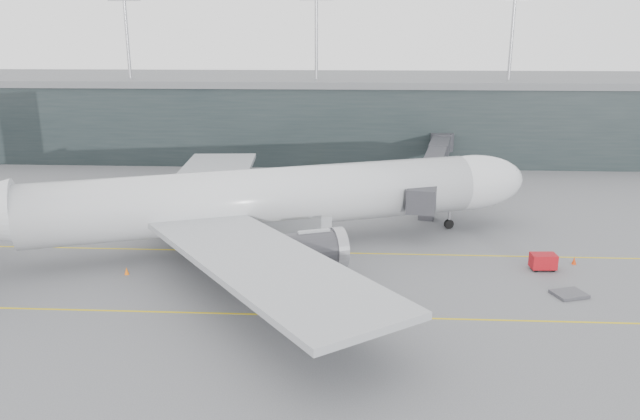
{
  "coord_description": "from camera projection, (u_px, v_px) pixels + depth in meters",
  "views": [
    {
      "loc": [
        12.18,
        -69.12,
        23.61
      ],
      "look_at": [
        8.56,
        -4.0,
        4.93
      ],
      "focal_mm": 35.0,
      "sensor_mm": 36.0,
      "label": 1
    }
  ],
  "objects": [
    {
      "name": "ground",
      "position": [
        249.0,
        240.0,
        73.49
      ],
      "size": [
        320.0,
        320.0,
        0.0
      ],
      "primitive_type": "plane",
      "color": "#57565B",
      "rests_on": "ground"
    },
    {
      "name": "taxiline_a",
      "position": [
        244.0,
        251.0,
        69.65
      ],
      "size": [
        160.0,
        0.25,
        0.02
      ],
      "primitive_type": "cube",
      "color": "gold",
      "rests_on": "ground"
    },
    {
      "name": "taxiline_b",
      "position": [
        212.0,
        313.0,
        54.29
      ],
      "size": [
        160.0,
        0.25,
        0.02
      ],
      "primitive_type": "cube",
      "color": "gold",
      "rests_on": "ground"
    },
    {
      "name": "taxiline_lead_main",
      "position": [
        305.0,
        197.0,
        92.42
      ],
      "size": [
        0.25,
        60.0,
        0.02
      ],
      "primitive_type": "cube",
      "color": "gold",
      "rests_on": "ground"
    },
    {
      "name": "terminal",
      "position": [
        295.0,
        113.0,
        127.07
      ],
      "size": [
        240.0,
        36.0,
        29.0
      ],
      "color": "black",
      "rests_on": "ground"
    },
    {
      "name": "main_aircraft",
      "position": [
        255.0,
        201.0,
        69.21
      ],
      "size": [
        68.31,
        63.05,
        19.82
      ],
      "rotation": [
        0.0,
        0.0,
        0.35
      ],
      "color": "silver",
      "rests_on": "ground"
    },
    {
      "name": "jet_bridge",
      "position": [
        427.0,
        161.0,
        93.59
      ],
      "size": [
        11.25,
        44.01,
        6.57
      ],
      "rotation": [
        0.0,
        0.0,
        -0.19
      ],
      "color": "#303035",
      "rests_on": "ground"
    },
    {
      "name": "gse_cart",
      "position": [
        543.0,
        261.0,
        63.94
      ],
      "size": [
        2.61,
        1.75,
        1.72
      ],
      "rotation": [
        0.0,
        0.0,
        0.06
      ],
      "color": "#9E0B12",
      "rests_on": "ground"
    },
    {
      "name": "baggage_dolly",
      "position": [
        569.0,
        294.0,
        57.87
      ],
      "size": [
        3.46,
        3.11,
        0.29
      ],
      "primitive_type": "cube",
      "rotation": [
        0.0,
        0.0,
        0.33
      ],
      "color": "#3E3D43",
      "rests_on": "ground"
    },
    {
      "name": "uld_a",
      "position": [
        216.0,
        207.0,
        83.48
      ],
      "size": [
        2.47,
        2.24,
        1.85
      ],
      "rotation": [
        0.0,
        0.0,
        0.36
      ],
      "color": "#39393E",
      "rests_on": "ground"
    },
    {
      "name": "uld_b",
      "position": [
        252.0,
        204.0,
        85.04
      ],
      "size": [
        2.33,
        2.01,
        1.85
      ],
      "rotation": [
        0.0,
        0.0,
        -0.21
      ],
      "color": "#39393E",
      "rests_on": "ground"
    },
    {
      "name": "uld_c",
      "position": [
        271.0,
        206.0,
        83.8
      ],
      "size": [
        2.48,
        2.23,
        1.88
      ],
      "rotation": [
        0.0,
        0.0,
        0.33
      ],
      "color": "#39393E",
      "rests_on": "ground"
    },
    {
      "name": "cone_nose",
      "position": [
        574.0,
        261.0,
        65.64
      ],
      "size": [
        0.5,
        0.5,
        0.8
      ],
      "primitive_type": "cone",
      "color": "red",
      "rests_on": "ground"
    },
    {
      "name": "cone_wing_stbd",
      "position": [
        337.0,
        308.0,
        54.45
      ],
      "size": [
        0.44,
        0.44,
        0.7
      ],
      "primitive_type": "cone",
      "color": "#CE680B",
      "rests_on": "ground"
    },
    {
      "name": "cone_wing_port",
      "position": [
        333.0,
        213.0,
        82.77
      ],
      "size": [
        0.49,
        0.49,
        0.78
      ],
      "primitive_type": "cone",
      "color": "red",
      "rests_on": "ground"
    },
    {
      "name": "cone_tail",
      "position": [
        127.0,
        271.0,
        62.87
      ],
      "size": [
        0.47,
        0.47,
        0.76
      ],
      "primitive_type": "cone",
      "color": "orange",
      "rests_on": "ground"
    }
  ]
}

